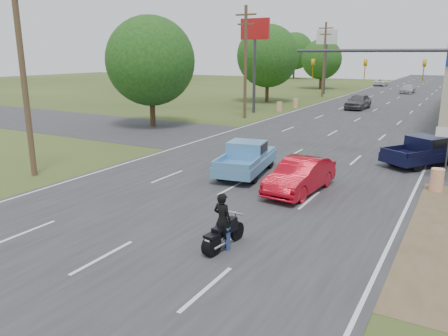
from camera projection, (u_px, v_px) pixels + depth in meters
The scene contains 25 objects.
ground at pixel (103, 258), 12.85m from camera, with size 200.00×200.00×0.00m, color #31431B.
main_road at pixel (375, 110), 46.53m from camera, with size 15.00×180.00×0.02m, color #2D2D30.
cross_road at pixel (306, 147), 28.00m from camera, with size 120.00×10.00×0.02m, color #2D2D30.
utility_pole_4 at pixel (22, 65), 20.24m from camera, with size 2.00×0.28×10.00m.
utility_pole_5 at pixel (245, 60), 39.60m from camera, with size 2.00×0.28×10.00m.
utility_pole_6 at pixel (324, 58), 59.81m from camera, with size 2.00×0.28×10.00m.
tree_0 at pixel (151, 61), 35.03m from camera, with size 7.14×7.14×8.84m.
tree_1 at pixel (268, 56), 53.23m from camera, with size 7.56×7.56×9.36m.
tree_2 at pixel (322, 59), 73.93m from camera, with size 6.72×6.72×8.32m.
tree_4 at pixel (161, 50), 100.47m from camera, with size 9.24×9.24×11.44m.
tree_6 at pixel (295, 51), 105.48m from camera, with size 8.82×8.82×10.92m.
barrel_0 at pixel (437, 180), 19.02m from camera, with size 0.56×0.56×1.00m, color orange.
barrel_2 at pixel (279, 107), 45.40m from camera, with size 0.56×0.56×1.00m, color orange.
barrel_3 at pixel (296, 103), 48.62m from camera, with size 0.56×0.56×1.00m, color orange.
pole_sign_left_near at pixel (255, 40), 42.98m from camera, with size 3.00×0.35×9.20m.
pole_sign_left_far at pixel (326, 44), 63.19m from camera, with size 3.00×0.35×9.20m.
signal_mast at pixel (409, 74), 23.17m from camera, with size 9.12×0.40×7.00m.
red_convertible at pixel (300, 176), 18.78m from camera, with size 1.55×4.44×1.46m, color #AC0716.
motorcycle at pixel (222, 236), 13.29m from camera, with size 0.62×1.99×1.01m.
rider at pixel (222, 223), 13.22m from camera, with size 0.62×0.41×1.71m, color black.
blue_pickup at pixel (247, 157), 21.74m from camera, with size 2.69×5.19×1.64m.
navy_pickup at pixel (425, 151), 23.36m from camera, with size 4.11×4.97×1.57m.
distant_car_grey at pixel (358, 102), 47.24m from camera, with size 1.94×4.81×1.64m, color #504F53.
distant_car_silver at pixel (408, 89), 66.48m from camera, with size 1.86×4.58×1.33m, color #B7B7BC.
distant_car_white at pixel (381, 82), 82.00m from camera, with size 2.08×4.51×1.25m, color white.
Camera 1 is at (8.90, -8.47, 5.82)m, focal length 35.00 mm.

